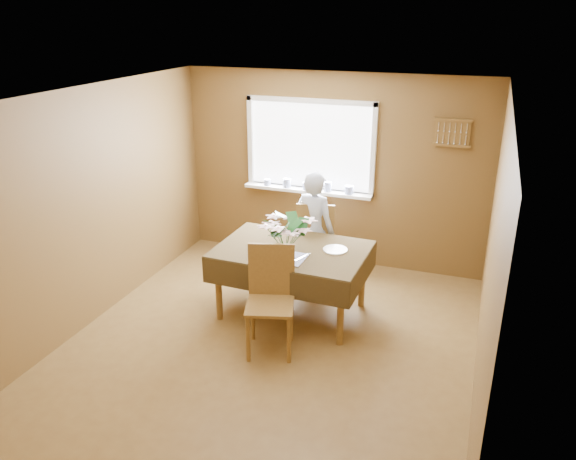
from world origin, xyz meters
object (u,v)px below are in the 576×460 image
(seated_woman, at_px, (314,230))
(chair_near, at_px, (271,295))
(dining_table, at_px, (292,256))
(chair_far, at_px, (316,240))
(flower_bouquet, at_px, (285,233))

(seated_woman, bearing_deg, chair_near, 105.29)
(chair_near, bearing_deg, dining_table, 75.68)
(dining_table, height_order, chair_far, chair_far)
(chair_far, xyz_separation_m, flower_bouquet, (-0.01, -1.07, 0.49))
(seated_woman, bearing_deg, chair_far, -73.92)
(chair_far, relative_size, seated_woman, 0.73)
(chair_near, distance_m, seated_woman, 1.46)
(chair_far, xyz_separation_m, chair_near, (0.00, -1.52, 0.00))
(dining_table, distance_m, flower_bouquet, 0.45)
(dining_table, xyz_separation_m, seated_woman, (0.02, 0.74, 0.04))
(dining_table, bearing_deg, seated_woman, 90.00)
(flower_bouquet, bearing_deg, chair_far, 89.73)
(seated_woman, bearing_deg, dining_table, 103.39)
(flower_bouquet, bearing_deg, dining_table, 93.77)
(dining_table, relative_size, flower_bouquet, 3.33)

